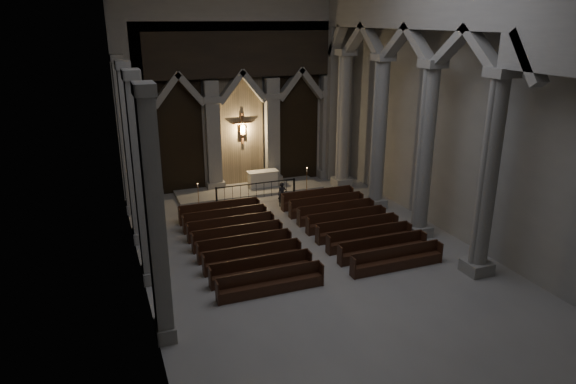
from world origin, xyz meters
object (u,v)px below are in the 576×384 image
object	(u,v)px
candle_stand_right	(307,186)
pews	(298,235)
worshipper	(282,194)
candle_stand_left	(199,199)
altar	(263,178)
altar_rail	(256,188)

from	to	relation	value
candle_stand_right	pews	bearing A→B (deg)	-116.06
worshipper	candle_stand_left	bearing A→B (deg)	162.13
candle_stand_left	pews	world-z (taller)	candle_stand_left
candle_stand_left	candle_stand_right	bearing A→B (deg)	-2.72
pews	worshipper	world-z (taller)	worshipper
pews	candle_stand_left	bearing A→B (deg)	116.87
worshipper	pews	bearing A→B (deg)	-95.54
candle_stand_left	candle_stand_right	distance (m)	6.28
worshipper	altar	bearing A→B (deg)	96.17
candle_stand_left	candle_stand_right	world-z (taller)	candle_stand_right
candle_stand_right	worshipper	world-z (taller)	candle_stand_right
candle_stand_left	pews	bearing A→B (deg)	-63.13
altar	candle_stand_right	bearing A→B (deg)	-39.55
altar	worshipper	distance (m)	3.27
pews	altar	bearing A→B (deg)	83.51
altar_rail	pews	distance (m)	6.34
altar_rail	pews	xyz separation A→B (m)	(0.00, -6.34, -0.31)
altar	candle_stand_left	size ratio (longest dim) A/B	1.48
candle_stand_right	pews	xyz separation A→B (m)	(-3.01, -6.14, -0.13)
altar	worshipper	bearing A→B (deg)	-89.57
candle_stand_left	candle_stand_right	size ratio (longest dim) A/B	0.79
candle_stand_right	altar_rail	bearing A→B (deg)	176.34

